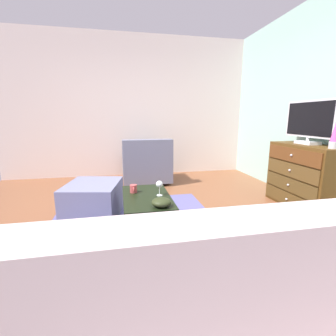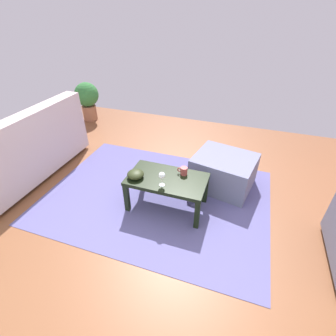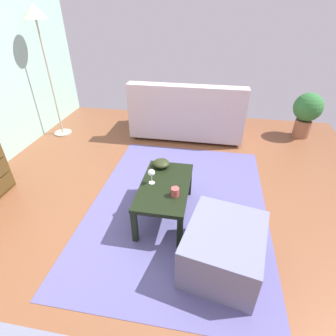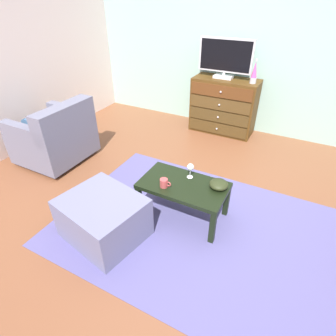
{
  "view_description": "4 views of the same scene",
  "coord_description": "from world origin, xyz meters",
  "px_view_note": "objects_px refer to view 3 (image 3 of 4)",
  "views": [
    {
      "loc": [
        2.37,
        -0.33,
        1.19
      ],
      "look_at": [
        0.11,
        0.13,
        0.7
      ],
      "focal_mm": 25.59,
      "sensor_mm": 36.0,
      "label": 1
    },
    {
      "loc": [
        -0.66,
        1.89,
        1.95
      ],
      "look_at": [
        0.01,
        -0.06,
        0.54
      ],
      "focal_mm": 26.2,
      "sensor_mm": 36.0,
      "label": 2
    },
    {
      "loc": [
        -2.01,
        -0.47,
        1.94
      ],
      "look_at": [
        -0.18,
        -0.15,
        0.73
      ],
      "focal_mm": 28.07,
      "sensor_mm": 36.0,
      "label": 3
    },
    {
      "loc": [
        0.87,
        -2.02,
        1.97
      ],
      "look_at": [
        -0.15,
        -0.08,
        0.53
      ],
      "focal_mm": 28.98,
      "sensor_mm": 36.0,
      "label": 4
    }
  ],
  "objects_px": {
    "couch_large": "(187,115)",
    "bowl_decorative": "(161,163)",
    "coffee_table": "(165,189)",
    "potted_plant": "(307,111)",
    "wine_glass": "(151,173)",
    "mug": "(175,192)",
    "ottoman": "(224,249)",
    "standing_lamp": "(37,26)"
  },
  "relations": [
    {
      "from": "bowl_decorative",
      "to": "couch_large",
      "type": "relative_size",
      "value": 0.1
    },
    {
      "from": "coffee_table",
      "to": "standing_lamp",
      "type": "relative_size",
      "value": 0.45
    },
    {
      "from": "couch_large",
      "to": "potted_plant",
      "type": "distance_m",
      "value": 1.89
    },
    {
      "from": "coffee_table",
      "to": "potted_plant",
      "type": "bearing_deg",
      "value": -39.64
    },
    {
      "from": "wine_glass",
      "to": "standing_lamp",
      "type": "distance_m",
      "value": 2.78
    },
    {
      "from": "coffee_table",
      "to": "ottoman",
      "type": "bearing_deg",
      "value": -132.16
    },
    {
      "from": "wine_glass",
      "to": "couch_large",
      "type": "bearing_deg",
      "value": -3.78
    },
    {
      "from": "mug",
      "to": "potted_plant",
      "type": "bearing_deg",
      "value": -35.98
    },
    {
      "from": "coffee_table",
      "to": "standing_lamp",
      "type": "xyz_separation_m",
      "value": [
        1.66,
        2.08,
        1.27
      ]
    },
    {
      "from": "ottoman",
      "to": "couch_large",
      "type": "bearing_deg",
      "value": 13.26
    },
    {
      "from": "couch_large",
      "to": "bowl_decorative",
      "type": "bearing_deg",
      "value": 176.7
    },
    {
      "from": "standing_lamp",
      "to": "ottoman",
      "type": "bearing_deg",
      "value": -129.43
    },
    {
      "from": "couch_large",
      "to": "standing_lamp",
      "type": "xyz_separation_m",
      "value": [
        -0.32,
        2.08,
        1.27
      ]
    },
    {
      "from": "wine_glass",
      "to": "mug",
      "type": "bearing_deg",
      "value": -121.07
    },
    {
      "from": "couch_large",
      "to": "ottoman",
      "type": "distance_m",
      "value": 2.59
    },
    {
      "from": "bowl_decorative",
      "to": "potted_plant",
      "type": "distance_m",
      "value": 2.76
    },
    {
      "from": "coffee_table",
      "to": "couch_large",
      "type": "height_order",
      "value": "couch_large"
    },
    {
      "from": "potted_plant",
      "to": "wine_glass",
      "type": "bearing_deg",
      "value": 138.3
    },
    {
      "from": "coffee_table",
      "to": "bowl_decorative",
      "type": "relative_size",
      "value": 4.71
    },
    {
      "from": "coffee_table",
      "to": "standing_lamp",
      "type": "bearing_deg",
      "value": 51.39
    },
    {
      "from": "coffee_table",
      "to": "bowl_decorative",
      "type": "distance_m",
      "value": 0.35
    },
    {
      "from": "mug",
      "to": "ottoman",
      "type": "distance_m",
      "value": 0.65
    },
    {
      "from": "coffee_table",
      "to": "mug",
      "type": "bearing_deg",
      "value": -139.7
    },
    {
      "from": "wine_glass",
      "to": "potted_plant",
      "type": "xyz_separation_m",
      "value": [
        2.24,
        -2.0,
        -0.08
      ]
    },
    {
      "from": "bowl_decorative",
      "to": "potted_plant",
      "type": "relative_size",
      "value": 0.25
    },
    {
      "from": "mug",
      "to": "standing_lamp",
      "type": "bearing_deg",
      "value": 50.64
    },
    {
      "from": "wine_glass",
      "to": "mug",
      "type": "distance_m",
      "value": 0.31
    },
    {
      "from": "couch_large",
      "to": "ottoman",
      "type": "relative_size",
      "value": 2.51
    },
    {
      "from": "standing_lamp",
      "to": "potted_plant",
      "type": "height_order",
      "value": "standing_lamp"
    },
    {
      "from": "bowl_decorative",
      "to": "potted_plant",
      "type": "bearing_deg",
      "value": -45.46
    },
    {
      "from": "ottoman",
      "to": "coffee_table",
      "type": "bearing_deg",
      "value": 47.84
    },
    {
      "from": "bowl_decorative",
      "to": "ottoman",
      "type": "bearing_deg",
      "value": -141.11
    },
    {
      "from": "ottoman",
      "to": "potted_plant",
      "type": "distance_m",
      "value": 3.07
    },
    {
      "from": "wine_glass",
      "to": "potted_plant",
      "type": "bearing_deg",
      "value": -41.7
    },
    {
      "from": "bowl_decorative",
      "to": "couch_large",
      "type": "distance_m",
      "value": 1.67
    },
    {
      "from": "coffee_table",
      "to": "wine_glass",
      "type": "relative_size",
      "value": 5.38
    },
    {
      "from": "coffee_table",
      "to": "couch_large",
      "type": "distance_m",
      "value": 1.98
    },
    {
      "from": "coffee_table",
      "to": "mug",
      "type": "distance_m",
      "value": 0.22
    },
    {
      "from": "bowl_decorative",
      "to": "mug",
      "type": "bearing_deg",
      "value": -154.45
    },
    {
      "from": "potted_plant",
      "to": "mug",
      "type": "bearing_deg",
      "value": 144.02
    },
    {
      "from": "wine_glass",
      "to": "ottoman",
      "type": "height_order",
      "value": "wine_glass"
    },
    {
      "from": "couch_large",
      "to": "coffee_table",
      "type": "bearing_deg",
      "value": -179.93
    }
  ]
}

